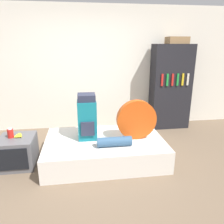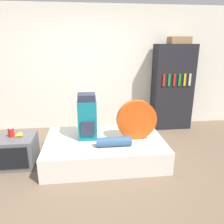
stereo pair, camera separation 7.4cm
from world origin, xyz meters
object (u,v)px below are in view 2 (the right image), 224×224
at_px(sleeping_roll, 114,142).
at_px(cardboard_box, 179,40).
at_px(bookshelf, 172,87).
at_px(backpack, 87,117).
at_px(canister, 11,132).
at_px(tent_bag, 137,120).
at_px(television, 18,151).

relative_size(sleeping_roll, cardboard_box, 1.21).
bearing_deg(bookshelf, backpack, -147.14).
height_order(sleeping_roll, cardboard_box, cardboard_box).
height_order(sleeping_roll, bookshelf, bookshelf).
bearing_deg(cardboard_box, canister, -157.51).
distance_m(tent_bag, cardboard_box, 2.16).
distance_m(backpack, canister, 1.18).
bearing_deg(sleeping_roll, cardboard_box, 45.60).
distance_m(television, bookshelf, 3.30).
bearing_deg(backpack, cardboard_box, 32.28).
distance_m(canister, bookshelf, 3.31).
relative_size(backpack, television, 1.32).
bearing_deg(bookshelf, cardboard_box, 14.45).
xyz_separation_m(backpack, cardboard_box, (1.94, 1.23, 1.18)).
relative_size(backpack, cardboard_box, 1.70).
xyz_separation_m(tent_bag, cardboard_box, (1.17, 1.34, 1.22)).
bearing_deg(canister, bookshelf, 22.67).
distance_m(backpack, bookshelf, 2.24).
height_order(backpack, bookshelf, bookshelf).
bearing_deg(sleeping_roll, television, 169.41).
distance_m(backpack, tent_bag, 0.79).
relative_size(bookshelf, cardboard_box, 4.26).
relative_size(television, canister, 3.68).
xyz_separation_m(tent_bag, television, (-1.86, 0.03, -0.44)).
bearing_deg(canister, television, -21.00).
bearing_deg(cardboard_box, tent_bag, -130.92).
xyz_separation_m(backpack, tent_bag, (0.78, -0.12, -0.04)).
height_order(tent_bag, television, tent_bag).
height_order(canister, bookshelf, bookshelf).
bearing_deg(television, sleeping_roll, -10.59).
bearing_deg(tent_bag, sleeping_roll, -147.91).
bearing_deg(canister, tent_bag, -1.74).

